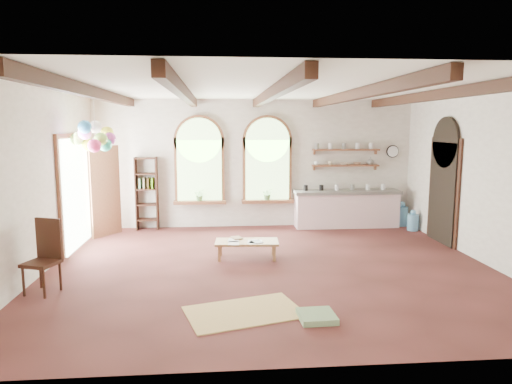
{
  "coord_description": "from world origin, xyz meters",
  "views": [
    {
      "loc": [
        -0.93,
        -7.97,
        2.55
      ],
      "look_at": [
        -0.22,
        0.6,
        1.3
      ],
      "focal_mm": 32.0,
      "sensor_mm": 36.0,
      "label": 1
    }
  ],
  "objects": [
    {
      "name": "floor",
      "position": [
        0.0,
        0.0,
        0.0
      ],
      "size": [
        8.0,
        8.0,
        0.0
      ],
      "primitive_type": "plane",
      "color": "#592724",
      "rests_on": "ground"
    },
    {
      "name": "ceiling_beams",
      "position": [
        0.0,
        0.0,
        3.1
      ],
      "size": [
        6.2,
        6.8,
        0.18
      ],
      "primitive_type": null,
      "color": "black",
      "rests_on": "ceiling"
    },
    {
      "name": "window_left",
      "position": [
        -1.4,
        3.43,
        1.63
      ],
      "size": [
        1.3,
        0.28,
        2.2
      ],
      "color": "brown",
      "rests_on": "floor"
    },
    {
      "name": "window_right",
      "position": [
        0.3,
        3.43,
        1.63
      ],
      "size": [
        1.3,
        0.28,
        2.2
      ],
      "color": "brown",
      "rests_on": "floor"
    },
    {
      "name": "left_doorway",
      "position": [
        -3.95,
        1.8,
        1.15
      ],
      "size": [
        0.1,
        1.9,
        2.5
      ],
      "primitive_type": "cube",
      "color": "brown",
      "rests_on": "floor"
    },
    {
      "name": "right_doorway",
      "position": [
        3.95,
        1.5,
        1.1
      ],
      "size": [
        0.1,
        1.3,
        2.4
      ],
      "primitive_type": "cube",
      "color": "black",
      "rests_on": "floor"
    },
    {
      "name": "kitchen_counter",
      "position": [
        2.3,
        3.2,
        0.48
      ],
      "size": [
        2.68,
        0.62,
        0.94
      ],
      "color": "beige",
      "rests_on": "floor"
    },
    {
      "name": "wall_shelf_lower",
      "position": [
        2.3,
        3.38,
        1.55
      ],
      "size": [
        1.7,
        0.24,
        0.04
      ],
      "primitive_type": "cube",
      "color": "brown",
      "rests_on": "wall_back"
    },
    {
      "name": "wall_shelf_upper",
      "position": [
        2.3,
        3.38,
        1.95
      ],
      "size": [
        1.7,
        0.24,
        0.04
      ],
      "primitive_type": "cube",
      "color": "brown",
      "rests_on": "wall_back"
    },
    {
      "name": "wall_clock",
      "position": [
        3.55,
        3.45,
        1.9
      ],
      "size": [
        0.32,
        0.04,
        0.32
      ],
      "primitive_type": "cylinder",
      "rotation": [
        1.57,
        0.0,
        0.0
      ],
      "color": "black",
      "rests_on": "wall_back"
    },
    {
      "name": "bookshelf",
      "position": [
        -2.7,
        3.32,
        0.9
      ],
      "size": [
        0.53,
        0.32,
        1.8
      ],
      "color": "black",
      "rests_on": "floor"
    },
    {
      "name": "coffee_table",
      "position": [
        -0.4,
        0.6,
        0.31
      ],
      "size": [
        1.25,
        0.63,
        0.35
      ],
      "color": "tan",
      "rests_on": "floor"
    },
    {
      "name": "side_chair",
      "position": [
        -3.64,
        -0.97,
        0.33
      ],
      "size": [
        0.58,
        0.58,
        1.14
      ],
      "color": "black",
      "rests_on": "floor"
    },
    {
      "name": "floor_mat",
      "position": [
        -0.6,
        -2.0,
        0.01
      ],
      "size": [
        1.76,
        1.35,
        0.02
      ],
      "primitive_type": "cube",
      "rotation": [
        0.0,
        0.0,
        0.28
      ],
      "color": "tan",
      "rests_on": "floor"
    },
    {
      "name": "floor_cushion",
      "position": [
        0.35,
        -2.3,
        0.04
      ],
      "size": [
        0.5,
        0.5,
        0.08
      ],
      "primitive_type": "cube",
      "rotation": [
        0.0,
        0.0,
        0.05
      ],
      "color": "#6E8D61",
      "rests_on": "floor"
    },
    {
      "name": "water_jug_a",
      "position": [
        3.75,
        3.2,
        0.27
      ],
      "size": [
        0.33,
        0.33,
        0.63
      ],
      "color": "#5996BF",
      "rests_on": "floor"
    },
    {
      "name": "water_jug_b",
      "position": [
        3.82,
        2.64,
        0.22
      ],
      "size": [
        0.27,
        0.27,
        0.52
      ],
      "color": "#5996BF",
      "rests_on": "floor"
    },
    {
      "name": "balloon_cluster",
      "position": [
        -3.41,
        1.51,
        2.33
      ],
      "size": [
        0.89,
        0.97,
        1.16
      ],
      "color": "silver",
      "rests_on": "floor"
    },
    {
      "name": "table_book",
      "position": [
        -0.67,
        0.78,
        0.36
      ],
      "size": [
        0.26,
        0.31,
        0.02
      ],
      "primitive_type": "imported",
      "rotation": [
        0.0,
        0.0,
        0.34
      ],
      "color": "olive",
      "rests_on": "coffee_table"
    },
    {
      "name": "tablet",
      "position": [
        -0.21,
        0.5,
        0.35
      ],
      "size": [
        0.23,
        0.28,
        0.01
      ],
      "primitive_type": "cube",
      "rotation": [
        0.0,
        0.0,
        0.3
      ],
      "color": "black",
      "rests_on": "coffee_table"
    },
    {
      "name": "potted_plant_left",
      "position": [
        -1.4,
        3.32,
        0.85
      ],
      "size": [
        0.27,
        0.23,
        0.3
      ],
      "primitive_type": "imported",
      "color": "#598C4C",
      "rests_on": "window_left"
    },
    {
      "name": "potted_plant_right",
      "position": [
        0.3,
        3.32,
        0.85
      ],
      "size": [
        0.27,
        0.23,
        0.3
      ],
      "primitive_type": "imported",
      "color": "#598C4C",
      "rests_on": "window_right"
    },
    {
      "name": "shelf_cup_a",
      "position": [
        1.55,
        3.38,
        1.62
      ],
      "size": [
        0.12,
        0.1,
        0.1
      ],
      "primitive_type": "imported",
      "color": "white",
      "rests_on": "wall_shelf_lower"
    },
    {
      "name": "shelf_cup_b",
      "position": [
        1.9,
        3.38,
        1.62
      ],
      "size": [
        0.1,
        0.1,
        0.09
      ],
      "primitive_type": "imported",
      "color": "beige",
      "rests_on": "wall_shelf_lower"
    },
    {
      "name": "shelf_bowl_a",
      "position": [
        2.25,
        3.38,
        1.6
      ],
      "size": [
        0.22,
        0.22,
        0.05
      ],
      "primitive_type": "imported",
      "color": "beige",
      "rests_on": "wall_shelf_lower"
    },
    {
      "name": "shelf_bowl_b",
      "position": [
        2.6,
        3.38,
        1.6
      ],
      "size": [
        0.2,
        0.2,
        0.06
      ],
      "primitive_type": "imported",
      "color": "#8C664C",
      "rests_on": "wall_shelf_lower"
    },
    {
      "name": "shelf_vase",
      "position": [
        2.95,
        3.38,
        1.67
      ],
      "size": [
        0.18,
        0.18,
        0.19
      ],
      "primitive_type": "imported",
      "color": "slate",
      "rests_on": "wall_shelf_lower"
    }
  ]
}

